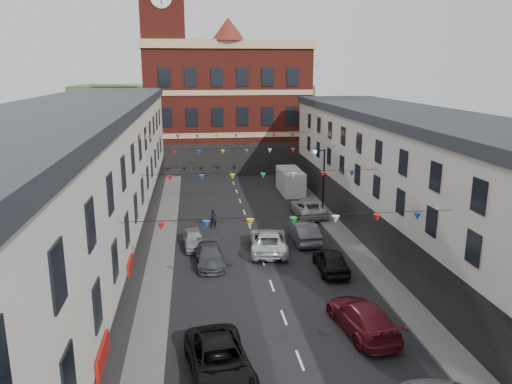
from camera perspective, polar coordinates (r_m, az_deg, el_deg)
name	(u,v)px	position (r m, az deg, el deg)	size (l,w,h in m)	color
ground	(272,286)	(30.69, 1.83, -10.66)	(160.00, 160.00, 0.00)	black
pavement_left	(158,277)	(32.24, -11.13, -9.53)	(1.80, 64.00, 0.15)	#605E5B
pavement_right	(370,266)	(34.11, 12.93, -8.29)	(1.80, 64.00, 0.15)	#605E5B
terrace_left	(66,203)	(30.37, -20.94, -1.15)	(8.40, 56.00, 10.70)	beige
terrace_right	(455,198)	(33.79, 21.75, -0.63)	(8.40, 56.00, 9.70)	beige
civic_building	(226,105)	(65.80, -3.41, 9.88)	(20.60, 13.30, 18.50)	maroon
clock_tower	(164,50)	(62.64, -10.43, 15.70)	(5.60, 5.60, 30.00)	maroon
distant_hill	(195,114)	(89.87, -7.03, 8.89)	(40.00, 14.00, 10.00)	#345326
street_lamp	(321,173)	(43.88, 7.45, 2.17)	(1.10, 0.36, 6.00)	black
car_left_c	(219,361)	(22.29, -4.20, -18.71)	(2.53, 5.48, 1.52)	black
car_left_d	(210,256)	(33.59, -5.32, -7.30)	(1.79, 4.39, 1.28)	#43464B
car_left_e	(194,239)	(36.88, -7.13, -5.36)	(1.53, 3.80, 1.30)	#9EA0A7
car_right_c	(362,318)	(26.02, 12.07, -13.86)	(2.16, 5.32, 1.54)	maroon
car_right_d	(331,261)	(32.77, 8.57, -7.75)	(1.76, 4.38, 1.49)	black
car_right_e	(303,232)	(37.95, 5.42, -4.52)	(1.68, 4.81, 1.59)	#54555C
car_right_f	(308,208)	(44.57, 5.95, -1.80)	(2.44, 5.30, 1.47)	#B7BABD
moving_car	(269,241)	(35.85, 1.45, -5.60)	(2.59, 5.62, 1.56)	silver
white_van	(290,181)	(52.61, 3.95, 1.24)	(2.15, 5.58, 2.47)	silver
pedestrian	(213,219)	(40.87, -4.88, -3.15)	(0.58, 0.38, 1.59)	black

